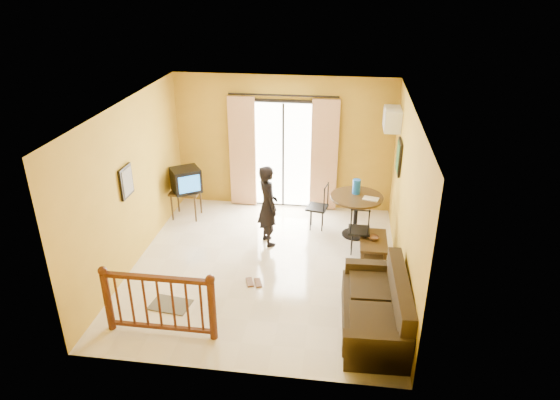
# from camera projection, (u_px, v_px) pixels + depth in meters

# --- Properties ---
(ground) EXTENTS (5.00, 5.00, 0.00)m
(ground) POSITION_uv_depth(u_px,v_px,m) (265.00, 266.00, 8.63)
(ground) COLOR beige
(ground) RESTS_ON ground
(room_shell) EXTENTS (5.00, 5.00, 5.00)m
(room_shell) POSITION_uv_depth(u_px,v_px,m) (263.00, 175.00, 7.91)
(room_shell) COLOR white
(room_shell) RESTS_ON ground
(balcony_door) EXTENTS (2.25, 0.14, 2.46)m
(balcony_door) POSITION_uv_depth(u_px,v_px,m) (283.00, 154.00, 10.31)
(balcony_door) COLOR black
(balcony_door) RESTS_ON ground
(tv_table) EXTENTS (0.58, 0.49, 0.58)m
(tv_table) POSITION_uv_depth(u_px,v_px,m) (186.00, 194.00, 10.14)
(tv_table) COLOR black
(tv_table) RESTS_ON ground
(television) EXTENTS (0.71, 0.70, 0.48)m
(television) POSITION_uv_depth(u_px,v_px,m) (186.00, 180.00, 10.00)
(television) COLOR black
(television) RESTS_ON tv_table
(picture_left) EXTENTS (0.05, 0.42, 0.52)m
(picture_left) POSITION_uv_depth(u_px,v_px,m) (126.00, 182.00, 8.07)
(picture_left) COLOR black
(picture_left) RESTS_ON room_shell
(dining_table) EXTENTS (0.99, 0.99, 0.82)m
(dining_table) POSITION_uv_depth(u_px,v_px,m) (356.00, 204.00, 9.37)
(dining_table) COLOR black
(dining_table) RESTS_ON ground
(water_jug) EXTENTS (0.15, 0.15, 0.28)m
(water_jug) POSITION_uv_depth(u_px,v_px,m) (356.00, 187.00, 9.35)
(water_jug) COLOR blue
(water_jug) RESTS_ON dining_table
(serving_tray) EXTENTS (0.32, 0.24, 0.02)m
(serving_tray) POSITION_uv_depth(u_px,v_px,m) (371.00, 199.00, 9.17)
(serving_tray) COLOR beige
(serving_tray) RESTS_ON dining_table
(dining_chairs) EXTENTS (1.24, 1.26, 0.95)m
(dining_chairs) POSITION_uv_depth(u_px,v_px,m) (336.00, 239.00, 9.48)
(dining_chairs) COLOR black
(dining_chairs) RESTS_ON ground
(air_conditioner) EXTENTS (0.31, 0.60, 0.40)m
(air_conditioner) POSITION_uv_depth(u_px,v_px,m) (392.00, 119.00, 9.21)
(air_conditioner) COLOR white
(air_conditioner) RESTS_ON room_shell
(botanical_print) EXTENTS (0.05, 0.50, 0.60)m
(botanical_print) POSITION_uv_depth(u_px,v_px,m) (399.00, 157.00, 8.82)
(botanical_print) COLOR black
(botanical_print) RESTS_ON room_shell
(coffee_table) EXTENTS (0.47, 0.85, 0.38)m
(coffee_table) POSITION_uv_depth(u_px,v_px,m) (373.00, 246.00, 8.77)
(coffee_table) COLOR black
(coffee_table) RESTS_ON ground
(bowl) EXTENTS (0.21, 0.21, 0.06)m
(bowl) POSITION_uv_depth(u_px,v_px,m) (374.00, 238.00, 8.70)
(bowl) COLOR #4F301B
(bowl) RESTS_ON coffee_table
(sofa) EXTENTS (0.92, 1.88, 0.89)m
(sofa) POSITION_uv_depth(u_px,v_px,m) (378.00, 311.00, 6.97)
(sofa) COLOR black
(sofa) RESTS_ON ground
(standing_person) EXTENTS (0.59, 0.67, 1.54)m
(standing_person) POSITION_uv_depth(u_px,v_px,m) (268.00, 206.00, 9.06)
(standing_person) COLOR black
(standing_person) RESTS_ON ground
(stair_balustrade) EXTENTS (1.63, 0.13, 1.04)m
(stair_balustrade) POSITION_uv_depth(u_px,v_px,m) (159.00, 300.00, 6.83)
(stair_balustrade) COLOR #471E0F
(stair_balustrade) RESTS_ON ground
(doormat) EXTENTS (0.65, 0.48, 0.02)m
(doormat) POSITION_uv_depth(u_px,v_px,m) (170.00, 305.00, 7.63)
(doormat) COLOR #534F42
(doormat) RESTS_ON ground
(sandals) EXTENTS (0.32, 0.27, 0.03)m
(sandals) POSITION_uv_depth(u_px,v_px,m) (254.00, 282.00, 8.16)
(sandals) COLOR #4F301B
(sandals) RESTS_ON ground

